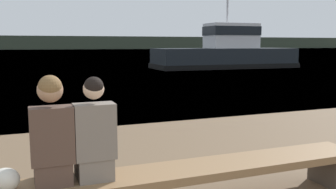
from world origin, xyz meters
name	(u,v)px	position (x,y,z in m)	size (l,w,h in m)	color
water_surface	(23,49)	(0.00, 126.66, 0.00)	(240.00, 240.00, 0.00)	#386084
far_shoreline	(23,43)	(0.00, 121.89, 2.02)	(600.00, 12.00, 4.03)	#384233
bench_main	(94,188)	(-0.28, 2.41, 0.37)	(6.36, 0.56, 0.45)	brown
person_left	(52,137)	(-0.64, 2.42, 0.91)	(0.38, 0.44, 1.02)	#4C382D
person_right	(94,137)	(-0.26, 2.43, 0.87)	(0.38, 0.43, 1.00)	#70665B
shopping_bag	(5,180)	(-1.05, 2.40, 0.56)	(0.25, 0.22, 0.22)	beige
tugboat_red	(226,54)	(13.05, 22.84, 1.00)	(10.58, 3.92, 6.02)	black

